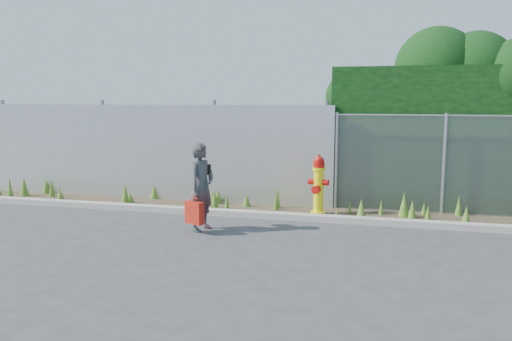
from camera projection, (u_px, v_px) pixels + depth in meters
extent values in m
plane|color=#3B3A3D|center=(253.00, 244.00, 8.06)|extent=(80.00, 80.00, 0.00)
cube|color=#A09890|center=(276.00, 216.00, 9.78)|extent=(16.00, 0.22, 0.12)
cube|color=#403424|center=(282.00, 212.00, 10.36)|extent=(16.00, 1.20, 0.01)
cone|color=#416D20|center=(213.00, 198.00, 11.04)|extent=(0.15, 0.15, 0.31)
cone|color=#416D20|center=(46.00, 187.00, 12.28)|extent=(0.23, 0.23, 0.36)
cone|color=#416D20|center=(428.00, 214.00, 9.63)|extent=(0.09, 0.09, 0.25)
cone|color=#416D20|center=(466.00, 216.00, 9.31)|extent=(0.17, 0.17, 0.34)
cone|color=#416D20|center=(424.00, 209.00, 10.04)|extent=(0.12, 0.12, 0.25)
cone|color=#416D20|center=(227.00, 202.00, 10.44)|extent=(0.12, 0.12, 0.36)
cone|color=#416D20|center=(211.00, 207.00, 10.26)|extent=(0.09, 0.09, 0.26)
cone|color=#416D20|center=(350.00, 208.00, 10.15)|extent=(0.08, 0.08, 0.26)
cone|color=#416D20|center=(428.00, 214.00, 9.48)|extent=(0.13, 0.13, 0.32)
cone|color=#416D20|center=(60.00, 196.00, 11.27)|extent=(0.23, 0.23, 0.29)
cone|color=#416D20|center=(459.00, 206.00, 9.95)|extent=(0.14, 0.14, 0.41)
cone|color=#416D20|center=(381.00, 208.00, 10.00)|extent=(0.10, 0.10, 0.33)
cone|color=#416D20|center=(404.00, 205.00, 9.84)|extent=(0.21, 0.21, 0.51)
cone|color=#416D20|center=(0.00, 193.00, 11.83)|extent=(0.11, 0.11, 0.23)
cone|color=#416D20|center=(278.00, 197.00, 10.64)|extent=(0.11, 0.11, 0.49)
cone|color=#416D20|center=(154.00, 192.00, 11.64)|extent=(0.23, 0.23, 0.33)
cone|color=#416D20|center=(276.00, 199.00, 10.45)|extent=(0.09, 0.09, 0.51)
cone|color=#416D20|center=(412.00, 210.00, 9.73)|extent=(0.17, 0.17, 0.37)
cone|color=#416D20|center=(24.00, 187.00, 11.95)|extent=(0.21, 0.21, 0.46)
cone|color=#416D20|center=(130.00, 199.00, 11.14)|extent=(0.21, 0.21, 0.24)
cone|color=#416D20|center=(218.00, 198.00, 11.22)|extent=(0.11, 0.11, 0.21)
cone|color=#416D20|center=(59.00, 193.00, 11.60)|extent=(0.12, 0.12, 0.33)
cone|color=#416D20|center=(218.00, 197.00, 11.09)|extent=(0.18, 0.18, 0.33)
cone|color=#416D20|center=(361.00, 210.00, 9.54)|extent=(0.21, 0.21, 0.43)
cone|color=#416D20|center=(10.00, 189.00, 11.52)|extent=(0.17, 0.17, 0.51)
cone|color=#416D20|center=(246.00, 203.00, 10.78)|extent=(0.09, 0.09, 0.20)
cone|color=#416D20|center=(337.00, 215.00, 9.66)|extent=(0.11, 0.11, 0.21)
cone|color=#416D20|center=(247.00, 200.00, 10.80)|extent=(0.18, 0.18, 0.30)
cone|color=#416D20|center=(125.00, 195.00, 10.87)|extent=(0.23, 0.23, 0.48)
cone|color=#416D20|center=(178.00, 193.00, 11.58)|extent=(0.18, 0.18, 0.32)
cone|color=#416D20|center=(214.00, 200.00, 10.57)|extent=(0.18, 0.18, 0.41)
cone|color=#416D20|center=(52.00, 188.00, 11.86)|extent=(0.15, 0.15, 0.43)
cube|color=#B6B8BE|center=(150.00, 152.00, 11.56)|extent=(8.50, 0.08, 2.20)
cylinder|color=gray|center=(5.00, 146.00, 12.65)|extent=(0.10, 0.10, 2.30)
cylinder|color=gray|center=(104.00, 148.00, 11.97)|extent=(0.10, 0.10, 2.30)
cylinder|color=gray|center=(215.00, 151.00, 11.30)|extent=(0.10, 0.10, 2.30)
cylinder|color=gray|center=(325.00, 154.00, 10.70)|extent=(0.10, 0.10, 2.30)
cube|color=gray|center=(501.00, 167.00, 9.77)|extent=(6.50, 0.03, 2.00)
cylinder|color=gray|center=(504.00, 116.00, 9.63)|extent=(6.50, 0.04, 0.04)
cylinder|color=gray|center=(336.00, 161.00, 10.54)|extent=(0.07, 0.07, 2.05)
cylinder|color=gray|center=(444.00, 164.00, 10.02)|extent=(0.07, 0.07, 2.05)
cube|color=black|center=(507.00, 138.00, 10.58)|extent=(7.30, 1.60, 3.00)
sphere|color=black|center=(354.00, 98.00, 11.19)|extent=(1.30, 1.30, 1.30)
sphere|color=black|center=(383.00, 92.00, 11.18)|extent=(1.18, 1.18, 1.18)
sphere|color=black|center=(437.00, 68.00, 10.86)|extent=(1.79, 1.79, 1.79)
sphere|color=black|center=(476.00, 70.00, 10.63)|extent=(1.62, 1.62, 1.62)
cylinder|color=#FFEC0D|center=(318.00, 213.00, 10.12)|extent=(0.30, 0.30, 0.06)
cylinder|color=#FFEC0D|center=(318.00, 192.00, 10.06)|extent=(0.19, 0.19, 0.92)
cylinder|color=#FFEC0D|center=(319.00, 169.00, 9.99)|extent=(0.26, 0.26, 0.05)
cylinder|color=#B20F0A|center=(319.00, 165.00, 9.98)|extent=(0.23, 0.23, 0.11)
sphere|color=#B20F0A|center=(319.00, 161.00, 9.97)|extent=(0.21, 0.21, 0.21)
cylinder|color=#B20F0A|center=(319.00, 156.00, 9.96)|extent=(0.05, 0.05, 0.05)
cylinder|color=#B20F0A|center=(311.00, 182.00, 10.07)|extent=(0.11, 0.12, 0.12)
cylinder|color=#B20F0A|center=(326.00, 182.00, 10.00)|extent=(0.11, 0.12, 0.12)
cylinder|color=#B20F0A|center=(318.00, 190.00, 9.91)|extent=(0.16, 0.13, 0.16)
imported|color=#0E5A59|center=(202.00, 187.00, 8.83)|extent=(0.53, 0.66, 1.57)
cube|color=#A50915|center=(194.00, 213.00, 8.64)|extent=(0.35, 0.13, 0.39)
cylinder|color=#A50915|center=(194.00, 198.00, 8.61)|extent=(0.17, 0.01, 0.01)
cube|color=black|center=(204.00, 169.00, 9.00)|extent=(0.25, 0.10, 0.18)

